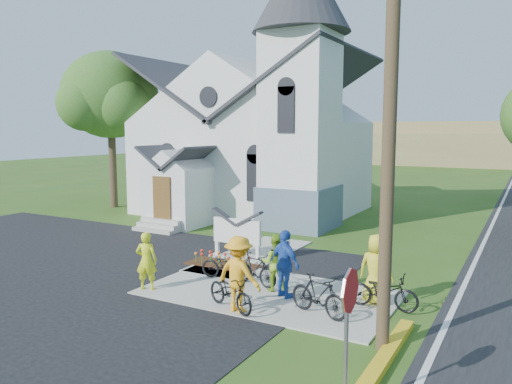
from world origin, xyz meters
The scene contains 20 objects.
ground centered at (0.00, 0.00, 0.00)m, with size 120.00×120.00×0.00m, color #2E5317.
parking_lot centered at (-7.00, -2.00, 0.01)m, with size 20.00×16.00×0.02m, color black.
sidewalk centered at (1.50, 0.50, 0.03)m, with size 7.00×4.00×0.05m, color #ABA79B.
church centered at (-5.48, 12.48, 5.25)m, with size 12.35×12.00×13.00m.
church_sign centered at (-1.20, 3.20, 1.03)m, with size 2.20×0.40×1.70m.
flower_bed centered at (-1.20, 2.30, 0.04)m, with size 2.60×1.10×0.07m, color #33170E.
utility_pole centered at (5.36, -1.50, 5.40)m, with size 3.45×0.28×10.00m.
stop_sign centered at (5.43, -4.20, 1.78)m, with size 0.11×0.76×2.48m.
tree_lot_corner centered at (-14.00, 10.00, 6.60)m, with size 5.60×5.60×9.15m.
distant_hills centered at (3.36, 56.33, 2.17)m, with size 61.00×10.00×5.60m.
cyclist_0 centered at (-1.70, -1.00, 0.90)m, with size 0.62×0.41×1.70m, color #D8E91B.
bike_0 centered at (-0.20, 0.96, 0.49)m, with size 0.59×1.69×0.89m, color black.
cyclist_1 centered at (1.59, 0.73, 0.87)m, with size 0.79×0.62×1.64m, color #7EB021.
bike_1 centered at (0.85, 0.84, 0.55)m, with size 0.47×1.66×1.00m, color black.
cyclist_2 centered at (2.10, 0.33, 0.99)m, with size 1.11×0.46×1.89m, color blue.
bike_2 centered at (1.29, -1.20, 0.52)m, with size 0.63×1.80×0.94m, color black.
cyclist_3 centered at (1.54, -1.20, 1.03)m, with size 1.26×0.73×1.96m, color #FFA91C.
bike_3 centered at (3.42, -0.48, 0.57)m, with size 0.49×1.73×1.04m, color black.
cyclist_4 centered at (4.42, 1.07, 0.99)m, with size 0.92×0.60×1.89m, color yellow.
bike_4 centered at (4.70, 0.75, 0.53)m, with size 0.63×1.82×0.95m, color black.
Camera 1 is at (7.90, -11.69, 4.69)m, focal length 35.00 mm.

